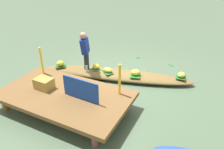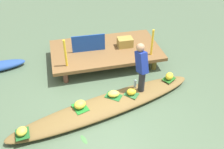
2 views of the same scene
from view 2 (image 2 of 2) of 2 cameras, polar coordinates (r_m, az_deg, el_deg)
canal_water at (r=6.21m, az=-1.16°, el=-7.67°), size 40.00×40.00×0.00m
dock_platform at (r=7.61m, az=-1.42°, el=5.39°), size 3.20×1.80×0.44m
vendor_boat at (r=6.14m, az=-1.17°, el=-6.93°), size 4.79×1.86×0.22m
leaf_mat_0 at (r=6.90m, az=12.63°, el=-0.96°), size 0.41×0.38×0.01m
banana_bunch_0 at (r=6.84m, az=12.73°, el=-0.35°), size 0.30×0.29×0.19m
leaf_mat_1 at (r=6.20m, az=0.35°, el=-4.88°), size 0.46×0.43×0.01m
banana_bunch_1 at (r=6.15m, az=0.35°, el=-4.36°), size 0.29×0.22×0.15m
leaf_mat_2 at (r=5.96m, az=-7.14°, el=-7.33°), size 0.40×0.46×0.01m
banana_bunch_2 at (r=5.90m, az=-7.20°, el=-6.69°), size 0.35×0.33×0.19m
leaf_mat_3 at (r=5.70m, az=-19.43°, el=-12.43°), size 0.31×0.36×0.01m
banana_bunch_3 at (r=5.64m, az=-19.59°, el=-11.90°), size 0.29×0.30×0.16m
leaf_mat_4 at (r=6.27m, az=4.35°, el=-4.43°), size 0.40×0.40×0.01m
banana_bunch_4 at (r=6.22m, az=4.38°, el=-3.87°), size 0.24×0.19×0.17m
vendor_person at (r=6.04m, az=6.62°, el=1.99°), size 0.27×0.44×1.25m
water_bottle at (r=6.46m, az=5.20°, el=-2.00°), size 0.07×0.07×0.19m
market_banner at (r=7.37m, az=-5.29°, el=6.98°), size 0.95×0.06×0.51m
railing_post_west at (r=6.74m, az=-10.40°, el=4.70°), size 0.06×0.06×0.78m
railing_post_east at (r=7.21m, az=9.01°, el=7.11°), size 0.06×0.06×0.78m
produce_crate at (r=7.65m, az=2.94°, el=7.24°), size 0.45×0.33×0.27m
drifting_plant_2 at (r=5.62m, az=-6.33°, el=-14.27°), size 0.18×0.29×0.01m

